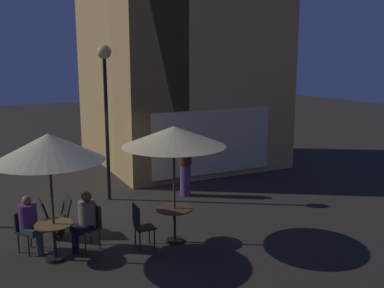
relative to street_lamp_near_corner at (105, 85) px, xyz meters
name	(u,v)px	position (x,y,z in m)	size (l,w,h in m)	color
ground_plane	(99,210)	(-0.50, -0.77, -3.23)	(60.00, 60.00, 0.00)	#2E2921
cafe_building	(162,51)	(2.86, 2.89, 0.94)	(6.12, 7.08, 8.36)	tan
street_lamp_near_corner	(105,85)	(0.00, 0.00, 0.00)	(0.38, 0.38, 4.28)	black
menu_sandwich_board	(56,217)	(-1.79, -2.06, -2.78)	(0.65, 0.56, 0.88)	black
cafe_table_0	(175,216)	(0.45, -3.51, -2.65)	(0.79, 0.79, 0.77)	black
cafe_table_1	(54,234)	(-2.02, -3.25, -2.68)	(0.73, 0.73, 0.75)	black
patio_umbrella_0	(174,137)	(0.45, -3.51, -0.91)	(2.18, 2.18, 2.54)	black
patio_umbrella_1	(49,148)	(-2.02, -3.25, -0.97)	(2.10, 2.10, 2.54)	black
cafe_chair_0	(140,223)	(-0.33, -3.49, -2.67)	(0.40, 0.40, 0.95)	black
cafe_chair_1	(92,223)	(-1.22, -2.99, -2.68)	(0.53, 0.53, 0.92)	#55311C
cafe_chair_2	(26,227)	(-2.47, -2.57, -2.71)	(0.53, 0.53, 0.85)	black
patron_seated_0	(85,217)	(-1.36, -3.04, -2.52)	(0.54, 0.45, 1.24)	black
patron_seated_1	(30,221)	(-2.40, -2.68, -2.54)	(0.51, 0.55, 1.20)	#284735
patron_standing_2	(185,166)	(2.08, -0.63, -2.34)	(0.36, 0.36, 1.76)	#5E3964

